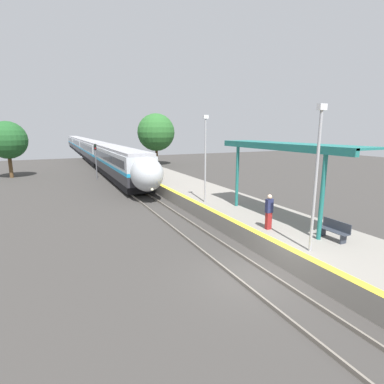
{
  "coord_description": "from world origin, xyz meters",
  "views": [
    {
      "loc": [
        -7.03,
        -9.21,
        5.92
      ],
      "look_at": [
        0.58,
        7.12,
        2.19
      ],
      "focal_mm": 28.0,
      "sensor_mm": 36.0,
      "label": 1
    }
  ],
  "objects_px": {
    "person_waiting": "(269,211)",
    "lamppost_mid": "(205,154)",
    "lamppost_near": "(317,171)",
    "platform_bench": "(334,230)",
    "railway_signal": "(96,158)",
    "train": "(87,147)"
  },
  "relations": [
    {
      "from": "train",
      "to": "railway_signal",
      "type": "distance_m",
      "value": 31.61
    },
    {
      "from": "platform_bench",
      "to": "lamppost_mid",
      "type": "height_order",
      "value": "lamppost_mid"
    },
    {
      "from": "lamppost_near",
      "to": "railway_signal",
      "type": "bearing_deg",
      "value": 99.29
    },
    {
      "from": "platform_bench",
      "to": "railway_signal",
      "type": "distance_m",
      "value": 29.29
    },
    {
      "from": "person_waiting",
      "to": "lamppost_mid",
      "type": "height_order",
      "value": "lamppost_mid"
    },
    {
      "from": "train",
      "to": "platform_bench",
      "type": "height_order",
      "value": "train"
    },
    {
      "from": "platform_bench",
      "to": "person_waiting",
      "type": "height_order",
      "value": "person_waiting"
    },
    {
      "from": "platform_bench",
      "to": "railway_signal",
      "type": "height_order",
      "value": "railway_signal"
    },
    {
      "from": "person_waiting",
      "to": "lamppost_mid",
      "type": "distance_m",
      "value": 7.02
    },
    {
      "from": "railway_signal",
      "to": "lamppost_mid",
      "type": "relative_size",
      "value": 0.72
    },
    {
      "from": "person_waiting",
      "to": "railway_signal",
      "type": "height_order",
      "value": "railway_signal"
    },
    {
      "from": "person_waiting",
      "to": "train",
      "type": "bearing_deg",
      "value": 92.65
    },
    {
      "from": "lamppost_near",
      "to": "lamppost_mid",
      "type": "xyz_separation_m",
      "value": [
        0.0,
        9.57,
        0.0
      ]
    },
    {
      "from": "train",
      "to": "lamppost_near",
      "type": "distance_m",
      "value": 60.6
    },
    {
      "from": "person_waiting",
      "to": "railway_signal",
      "type": "distance_m",
      "value": 26.48
    },
    {
      "from": "lamppost_mid",
      "to": "railway_signal",
      "type": "bearing_deg",
      "value": 103.72
    },
    {
      "from": "platform_bench",
      "to": "lamppost_near",
      "type": "height_order",
      "value": "lamppost_near"
    },
    {
      "from": "train",
      "to": "platform_bench",
      "type": "bearing_deg",
      "value": -85.75
    },
    {
      "from": "train",
      "to": "lamppost_near",
      "type": "xyz_separation_m",
      "value": [
        2.44,
        -60.51,
        2.08
      ]
    },
    {
      "from": "platform_bench",
      "to": "lamppost_near",
      "type": "distance_m",
      "value": 3.57
    },
    {
      "from": "train",
      "to": "lamppost_near",
      "type": "height_order",
      "value": "lamppost_near"
    },
    {
      "from": "lamppost_mid",
      "to": "person_waiting",
      "type": "bearing_deg",
      "value": -88.05
    }
  ]
}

